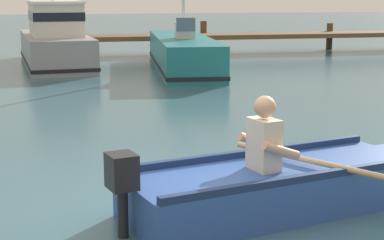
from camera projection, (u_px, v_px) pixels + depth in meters
ground_plane at (189, 209)px, 6.37m from camera, size 120.00×120.00×0.00m
wooden_dock at (274, 35)px, 22.98m from camera, size 15.99×1.64×1.14m
rowboat_with_person at (281, 185)px, 6.34m from camera, size 3.70×1.84×1.19m
moored_boat_grey at (55, 42)px, 18.61m from camera, size 2.32×5.92×3.61m
moored_boat_teal at (183, 54)px, 17.87m from camera, size 2.15×6.84×4.67m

